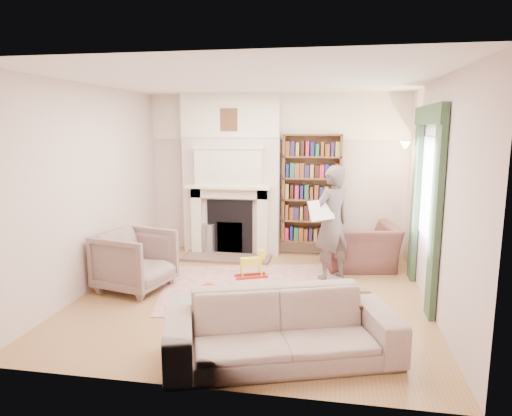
% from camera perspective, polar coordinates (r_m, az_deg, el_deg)
% --- Properties ---
extents(floor, '(4.50, 4.50, 0.00)m').
position_cam_1_polar(floor, '(6.23, -0.41, -10.88)').
color(floor, olive).
rests_on(floor, ground).
extents(ceiling, '(4.50, 4.50, 0.00)m').
position_cam_1_polar(ceiling, '(5.85, -0.44, 15.70)').
color(ceiling, white).
rests_on(ceiling, wall_back).
extents(wall_back, '(4.50, 0.00, 4.50)m').
position_cam_1_polar(wall_back, '(8.08, 2.46, 4.19)').
color(wall_back, beige).
rests_on(wall_back, floor).
extents(wall_front, '(4.50, 0.00, 4.50)m').
position_cam_1_polar(wall_front, '(3.72, -6.69, -2.85)').
color(wall_front, beige).
rests_on(wall_front, floor).
extents(wall_left, '(0.00, 4.50, 4.50)m').
position_cam_1_polar(wall_left, '(6.66, -19.86, 2.34)').
color(wall_left, beige).
rests_on(wall_left, floor).
extents(wall_right, '(0.00, 4.50, 4.50)m').
position_cam_1_polar(wall_right, '(5.90, 21.60, 1.31)').
color(wall_right, beige).
rests_on(wall_right, floor).
extents(fireplace, '(1.70, 0.58, 2.80)m').
position_cam_1_polar(fireplace, '(8.02, -3.06, 4.05)').
color(fireplace, beige).
rests_on(fireplace, floor).
extents(bookcase, '(1.00, 0.24, 1.85)m').
position_cam_1_polar(bookcase, '(7.92, 6.99, 2.37)').
color(bookcase, brown).
rests_on(bookcase, floor).
extents(window, '(0.02, 0.90, 1.30)m').
position_cam_1_polar(window, '(6.28, 20.78, 2.31)').
color(window, silver).
rests_on(window, wall_right).
extents(curtain_left, '(0.07, 0.32, 2.40)m').
position_cam_1_polar(curtain_left, '(5.64, 21.57, -1.14)').
color(curtain_left, '#2F462D').
rests_on(curtain_left, floor).
extents(curtain_right, '(0.07, 0.32, 2.40)m').
position_cam_1_polar(curtain_right, '(6.99, 19.32, 1.06)').
color(curtain_right, '#2F462D').
rests_on(curtain_right, floor).
extents(pelmet, '(0.09, 1.70, 0.24)m').
position_cam_1_polar(pelmet, '(6.23, 20.90, 10.83)').
color(pelmet, '#2F462D').
rests_on(pelmet, wall_right).
extents(wall_sconce, '(0.20, 0.24, 0.24)m').
position_cam_1_polar(wall_sconce, '(7.30, 17.82, 7.03)').
color(wall_sconce, gold).
rests_on(wall_sconce, wall_right).
extents(rug, '(2.98, 2.53, 0.01)m').
position_cam_1_polar(rug, '(6.53, 0.01, -9.81)').
color(rug, beige).
rests_on(rug, floor).
extents(armchair_reading, '(1.26, 1.14, 0.71)m').
position_cam_1_polar(armchair_reading, '(7.45, 12.86, -4.72)').
color(armchair_reading, '#50312B').
rests_on(armchair_reading, floor).
extents(armchair_left, '(1.07, 1.06, 0.82)m').
position_cam_1_polar(armchair_left, '(6.56, -14.85, -6.35)').
color(armchair_left, gray).
rests_on(armchair_left, floor).
extents(sofa, '(2.39, 1.53, 0.65)m').
position_cam_1_polar(sofa, '(4.53, 3.25, -14.75)').
color(sofa, '#B2AA93').
rests_on(sofa, floor).
extents(man_reading, '(0.73, 0.71, 1.69)m').
position_cam_1_polar(man_reading, '(6.75, 9.44, -1.88)').
color(man_reading, '#564945').
rests_on(man_reading, floor).
extents(newspaper, '(0.39, 0.37, 0.28)m').
position_cam_1_polar(newspaper, '(6.51, 8.16, -0.27)').
color(newspaper, white).
rests_on(newspaper, man_reading).
extents(coffee_table, '(0.73, 0.49, 0.45)m').
position_cam_1_polar(coffee_table, '(5.08, 10.37, -13.32)').
color(coffee_table, black).
rests_on(coffee_table, floor).
extents(paraffin_heater, '(0.27, 0.27, 0.55)m').
position_cam_1_polar(paraffin_heater, '(8.13, -5.96, -3.88)').
color(paraffin_heater, '#9FA0A6').
rests_on(paraffin_heater, floor).
extents(rocking_horse, '(0.52, 0.36, 0.42)m').
position_cam_1_polar(rocking_horse, '(6.84, -0.63, -7.07)').
color(rocking_horse, yellow).
rests_on(rocking_horse, rug).
extents(board_game, '(0.45, 0.45, 0.03)m').
position_cam_1_polar(board_game, '(6.02, -8.85, -11.48)').
color(board_game, gold).
rests_on(board_game, rug).
extents(game_box_lid, '(0.34, 0.29, 0.05)m').
position_cam_1_polar(game_box_lid, '(6.42, -5.60, -9.93)').
color(game_box_lid, red).
rests_on(game_box_lid, rug).
extents(comic_annuals, '(0.71, 0.53, 0.02)m').
position_cam_1_polar(comic_annuals, '(5.86, 2.10, -12.06)').
color(comic_annuals, red).
rests_on(comic_annuals, rug).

